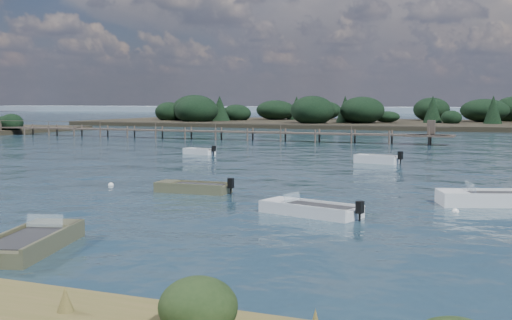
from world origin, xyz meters
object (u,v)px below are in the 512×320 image
at_px(tender_far_grey, 199,153).
at_px(jetty, 218,132).
at_px(dinghy_mid_white_a, 310,212).
at_px(dinghy_near_olive, 32,245).
at_px(dinghy_mid_grey, 193,190).
at_px(tender_far_white, 377,161).
at_px(dinghy_mid_white_b, 494,201).

height_order(tender_far_grey, jetty, jetty).
height_order(dinghy_mid_white_a, dinghy_near_olive, dinghy_near_olive).
bearing_deg(dinghy_mid_white_a, dinghy_mid_grey, 152.24).
xyz_separation_m(dinghy_near_olive, tender_far_white, (4.39, 33.02, 0.02)).
bearing_deg(dinghy_mid_white_b, tender_far_grey, 141.90).
bearing_deg(tender_far_grey, tender_far_white, -7.91).
relative_size(dinghy_mid_white_b, tender_far_grey, 1.65).
bearing_deg(dinghy_near_olive, dinghy_mid_grey, 95.61).
distance_m(dinghy_mid_white_b, dinghy_mid_grey, 14.90).
height_order(dinghy_near_olive, jetty, jetty).
xyz_separation_m(dinghy_mid_grey, dinghy_near_olive, (1.34, -13.61, 0.02)).
height_order(dinghy_mid_grey, tender_far_grey, dinghy_mid_grey).
height_order(dinghy_mid_white_a, tender_far_grey, dinghy_mid_white_a).
relative_size(tender_far_grey, tender_far_white, 0.88).
bearing_deg(dinghy_mid_white_a, jetty, 119.71).
bearing_deg(dinghy_mid_grey, tender_far_grey, 116.47).
bearing_deg(jetty, tender_far_grey, -68.90).
bearing_deg(dinghy_mid_white_a, tender_far_white, 94.82).
height_order(tender_far_white, jetty, jetty).
height_order(dinghy_mid_white_b, tender_far_grey, dinghy_mid_white_b).
bearing_deg(dinghy_mid_grey, dinghy_mid_white_b, 6.25).
xyz_separation_m(tender_far_white, jetty, (-24.51, 22.95, 0.80)).
xyz_separation_m(dinghy_mid_white_b, tender_far_white, (-9.08, 17.79, 0.00)).
height_order(dinghy_mid_white_a, tender_far_white, tender_far_white).
height_order(dinghy_near_olive, tender_far_white, tender_far_white).
bearing_deg(dinghy_near_olive, tender_far_grey, 108.98).
bearing_deg(dinghy_near_olive, jetty, 109.77).
distance_m(dinghy_mid_white_a, tender_far_white, 23.55).
xyz_separation_m(dinghy_mid_white_b, dinghy_mid_white_a, (-7.10, -5.68, -0.04)).
relative_size(dinghy_mid_white_a, dinghy_near_olive, 0.90).
bearing_deg(dinghy_mid_white_b, dinghy_mid_white_a, -141.36).
height_order(dinghy_mid_grey, jetty, jetty).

